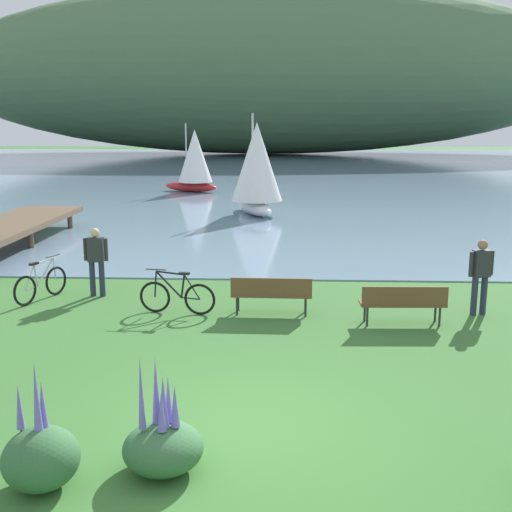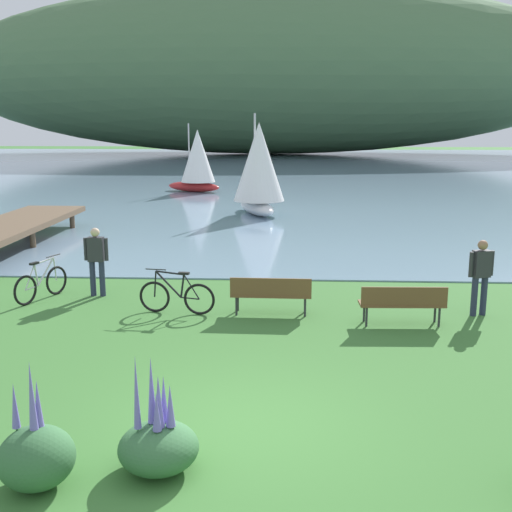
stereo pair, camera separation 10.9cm
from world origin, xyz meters
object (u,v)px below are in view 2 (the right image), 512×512
object	(u,v)px
bicycle_beside_path	(41,284)
person_on_the_grass	(481,273)
bicycle_leaning_near_bench	(177,296)
sailboat_mid_bay	(197,160)
park_bench_further_along	(271,292)
park_bench_near_camera	(403,302)
sailboat_toward_hillside	(259,168)
person_at_shoreline	(96,257)

from	to	relation	value
bicycle_beside_path	person_on_the_grass	world-z (taller)	person_on_the_grass
bicycle_leaning_near_bench	bicycle_beside_path	distance (m)	3.60
bicycle_leaning_near_bench	sailboat_mid_bay	xyz separation A→B (m)	(-3.02, 24.50, 1.56)
park_bench_further_along	sailboat_mid_bay	bearing A→B (deg)	101.84
park_bench_near_camera	person_on_the_grass	bearing A→B (deg)	23.90
sailboat_mid_bay	bicycle_leaning_near_bench	bearing A→B (deg)	-82.98
park_bench_near_camera	bicycle_leaning_near_bench	world-z (taller)	bicycle_leaning_near_bench
sailboat_toward_hillside	park_bench_further_along	bearing A→B (deg)	-86.26
park_bench_further_along	person_on_the_grass	xyz separation A→B (m)	(4.63, 0.20, 0.46)
park_bench_further_along	bicycle_leaning_near_bench	distance (m)	2.13
park_bench_near_camera	person_at_shoreline	xyz separation A→B (m)	(-7.14, 1.96, 0.46)
park_bench_further_along	person_on_the_grass	bearing A→B (deg)	2.53
bicycle_leaning_near_bench	person_on_the_grass	xyz separation A→B (m)	(6.75, 0.21, 0.58)
person_at_shoreline	person_on_the_grass	xyz separation A→B (m)	(8.97, -1.15, 0.00)
sailboat_mid_bay	person_on_the_grass	bearing A→B (deg)	-68.09
park_bench_further_along	bicycle_leaning_near_bench	size ratio (longest dim) A/B	1.03
park_bench_near_camera	person_at_shoreline	bearing A→B (deg)	164.65
park_bench_further_along	sailboat_mid_bay	world-z (taller)	sailboat_mid_bay
sailboat_toward_hillside	person_on_the_grass	bearing A→B (deg)	-69.22
sailboat_toward_hillside	park_bench_near_camera	bearing A→B (deg)	-76.36
bicycle_leaning_near_bench	person_on_the_grass	world-z (taller)	person_on_the_grass
person_on_the_grass	sailboat_toward_hillside	world-z (taller)	sailboat_toward_hillside
sailboat_toward_hillside	person_at_shoreline	bearing A→B (deg)	-103.80
person_on_the_grass	bicycle_beside_path	bearing A→B (deg)	175.85
bicycle_beside_path	person_at_shoreline	world-z (taller)	person_at_shoreline
bicycle_leaning_near_bench	person_at_shoreline	bearing A→B (deg)	148.34
sailboat_mid_bay	sailboat_toward_hillside	distance (m)	10.37
bicycle_beside_path	sailboat_toward_hillside	world-z (taller)	sailboat_toward_hillside
bicycle_leaning_near_bench	sailboat_toward_hillside	world-z (taller)	sailboat_toward_hillside
park_bench_further_along	person_on_the_grass	size ratio (longest dim) A/B	1.06
park_bench_further_along	person_at_shoreline	xyz separation A→B (m)	(-4.33, 1.35, 0.46)
person_on_the_grass	sailboat_toward_hillside	xyz separation A→B (m)	(-5.61, 14.80, 1.21)
park_bench_further_along	person_at_shoreline	size ratio (longest dim) A/B	1.06
park_bench_near_camera	bicycle_beside_path	size ratio (longest dim) A/B	1.09
person_at_shoreline	sailboat_toward_hillside	distance (m)	14.11
park_bench_further_along	bicycle_leaning_near_bench	world-z (taller)	bicycle_leaning_near_bench
park_bench_further_along	park_bench_near_camera	bearing A→B (deg)	-12.19
park_bench_near_camera	person_at_shoreline	world-z (taller)	person_at_shoreline
park_bench_further_along	sailboat_mid_bay	size ratio (longest dim) A/B	0.44
bicycle_beside_path	sailboat_mid_bay	size ratio (longest dim) A/B	0.41
park_bench_near_camera	sailboat_mid_bay	xyz separation A→B (m)	(-7.94, 25.10, 1.44)
park_bench_near_camera	bicycle_leaning_near_bench	xyz separation A→B (m)	(-4.93, 0.60, -0.12)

